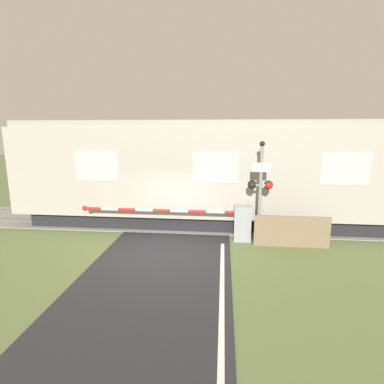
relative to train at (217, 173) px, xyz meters
The scene contains 6 objects.
ground_plane 4.41m from the train, 113.43° to the right, with size 80.00×80.00×0.00m, color #5B6B3D.
track_bed 2.66m from the train, behind, with size 36.00×3.20×0.13m.
train is the anchor object (origin of this frame).
crossing_barrier 2.56m from the train, 76.44° to the right, with size 6.34×0.44×1.30m.
signal_post 2.78m from the train, 56.08° to the right, with size 0.85×0.26×3.60m.
roadside_fence 3.99m from the train, 43.12° to the right, with size 2.54×0.06×1.10m.
Camera 1 is at (1.79, -9.05, 3.90)m, focal length 28.00 mm.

